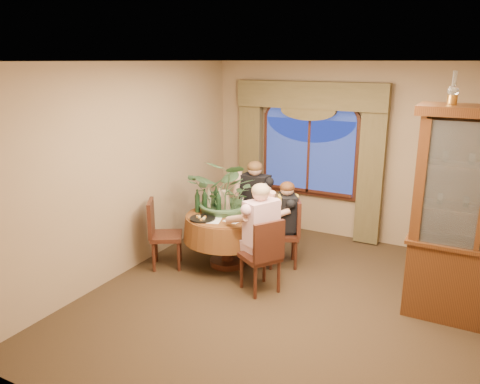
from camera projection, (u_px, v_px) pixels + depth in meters
The scene contains 34 objects.
floor at pixel (283, 302), 5.64m from camera, with size 5.00×5.00×0.00m, color black.
wall_back at pixel (347, 153), 7.38m from camera, with size 4.50×4.50×0.00m, color #887052.
ceiling at pixel (289, 61), 4.87m from camera, with size 5.00×5.00×0.00m, color white.
window at pixel (309, 156), 7.62m from camera, with size 1.62×0.10×1.32m, color navy, non-canonical shape.
arched_transom at pixel (311, 108), 7.41m from camera, with size 1.60×0.06×0.44m, color navy, non-canonical shape.
drapery_left at pixel (251, 158), 8.07m from camera, with size 0.38×0.14×2.32m, color #494025.
drapery_right at pixel (371, 171), 7.15m from camera, with size 0.38×0.14×2.32m, color #494025.
swag_valance at pixel (309, 95), 7.28m from camera, with size 2.45×0.16×0.42m, color #494025, non-canonical shape.
dining_table at pixel (227, 240), 6.57m from camera, with size 1.23×1.23×0.75m, color maroon.
china_cabinet at pixel (480, 220), 4.94m from camera, with size 1.46×0.58×2.37m, color #361B0D.
oil_lamp_left at pixel (454, 88), 4.75m from camera, with size 0.11×0.11×0.34m, color #A5722D, non-canonical shape.
chair_right at pixel (260, 255), 5.81m from camera, with size 0.42×0.42×0.96m, color black.
chair_back_right at pixel (283, 233), 6.54m from camera, with size 0.42×0.42×0.96m, color black.
chair_back at pixel (247, 215), 7.29m from camera, with size 0.42×0.42×0.96m, color black.
chair_front_left at pixel (166, 234), 6.49m from camera, with size 0.42×0.42×0.96m, color black.
person_pink at pixel (261, 236), 5.89m from camera, with size 0.49×0.45×1.36m, color #CFA3AC, non-canonical shape.
person_back at pixel (255, 204), 7.15m from camera, with size 0.49×0.45×1.36m, color black, non-canonical shape.
person_scarf at pixel (288, 223), 6.57m from camera, with size 0.43×0.40×1.21m, color black, non-canonical shape.
stoneware_vase at pixel (225, 201), 6.59m from camera, with size 0.16×0.16×0.29m, color gray, non-canonical shape.
centerpiece_plant at pixel (227, 166), 6.44m from camera, with size 1.04×1.15×0.90m, color #395C38.
olive_bowl at pixel (231, 214), 6.41m from camera, with size 0.14×0.14×0.04m, color #4D5B2B.
cheese_platter at pixel (203, 219), 6.27m from camera, with size 0.35×0.35×0.02m, color black.
wine_bottle_0 at pixel (197, 201), 6.53m from camera, with size 0.07×0.07×0.33m, color black.
wine_bottle_1 at pixel (209, 198), 6.64m from camera, with size 0.07×0.07×0.33m, color tan.
wine_bottle_2 at pixel (216, 197), 6.69m from camera, with size 0.07×0.07×0.33m, color black.
wine_bottle_3 at pixel (205, 200), 6.55m from camera, with size 0.07×0.07×0.33m, color black.
wine_bottle_4 at pixel (219, 203), 6.44m from camera, with size 0.07×0.07×0.33m, color black.
wine_bottle_5 at pixel (219, 200), 6.57m from camera, with size 0.07×0.07×0.33m, color tan.
tasting_paper_0 at pixel (235, 219), 6.26m from camera, with size 0.21×0.30×0.00m, color white.
tasting_paper_1 at pixel (252, 213), 6.51m from camera, with size 0.21×0.30×0.00m, color white.
tasting_paper_2 at pixel (213, 220), 6.24m from camera, with size 0.21×0.30×0.00m, color white.
wine_glass_person_pink at pixel (244, 216), 6.13m from camera, with size 0.07×0.07×0.18m, color silver, non-canonical shape.
wine_glass_person_back at pixel (242, 201), 6.78m from camera, with size 0.07×0.07×0.18m, color silver, non-canonical shape.
wine_glass_person_scarf at pixel (256, 208), 6.48m from camera, with size 0.07×0.07×0.18m, color silver, non-canonical shape.
Camera 1 is at (1.91, -4.72, 2.82)m, focal length 35.00 mm.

